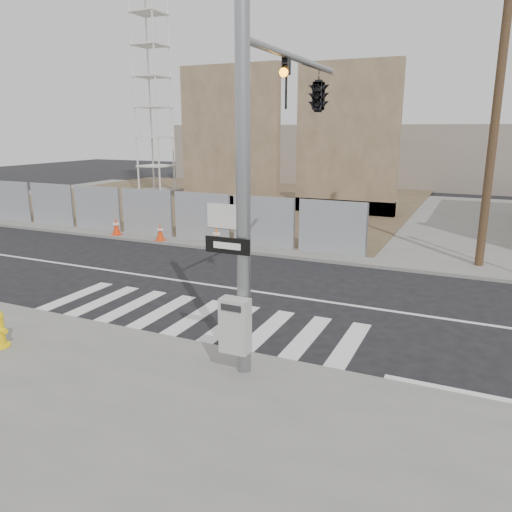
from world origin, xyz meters
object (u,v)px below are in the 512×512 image
at_px(crane_tower, 151,63).
at_px(traffic_cone_d, 216,237).
at_px(traffic_cone_b, 116,226).
at_px(traffic_cone_c, 160,232).
at_px(signal_pole, 297,124).
at_px(traffic_cone_a, 1,211).

xyz_separation_m(crane_tower, traffic_cone_d, (11.91, -12.78, -8.52)).
xyz_separation_m(traffic_cone_b, traffic_cone_c, (2.43, -0.15, -0.02)).
relative_size(traffic_cone_b, traffic_cone_d, 0.96).
relative_size(signal_pole, traffic_cone_b, 9.17).
xyz_separation_m(crane_tower, traffic_cone_b, (6.79, -12.63, -8.53)).
bearing_deg(traffic_cone_c, traffic_cone_d, 0.00).
relative_size(crane_tower, traffic_cone_b, 23.79).
bearing_deg(traffic_cone_d, signal_pole, -48.30).
relative_size(crane_tower, traffic_cone_c, 25.24).
xyz_separation_m(traffic_cone_b, traffic_cone_d, (5.12, -0.15, 0.01)).
relative_size(signal_pole, traffic_cone_a, 9.40).
distance_m(crane_tower, traffic_cone_d, 19.44).
height_order(signal_pole, traffic_cone_a, signal_pole).
bearing_deg(signal_pole, traffic_cone_a, 158.91).
xyz_separation_m(traffic_cone_c, traffic_cone_d, (2.70, 0.00, 0.04)).
bearing_deg(traffic_cone_a, crane_tower, 81.81).
bearing_deg(traffic_cone_b, signal_pole, -30.91).
xyz_separation_m(traffic_cone_a, traffic_cone_b, (8.47, -0.99, 0.01)).
bearing_deg(traffic_cone_a, traffic_cone_d, -4.76).
height_order(traffic_cone_c, traffic_cone_d, traffic_cone_d).
bearing_deg(traffic_cone_b, traffic_cone_a, 173.36).
distance_m(traffic_cone_c, traffic_cone_d, 2.70).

